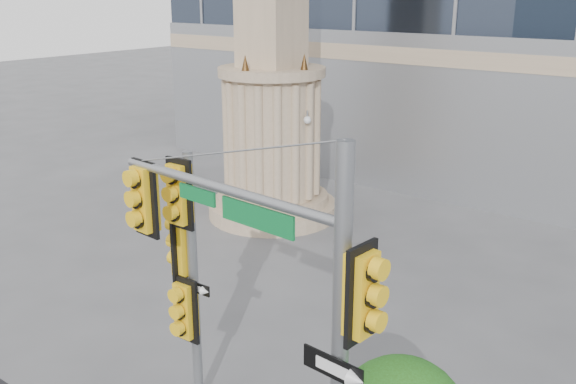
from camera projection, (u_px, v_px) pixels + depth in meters
The scene contains 3 objects.
monument at pixel (272, 54), 20.61m from camera, with size 4.40×4.40×16.60m.
main_signal_pole at pixel (276, 295), 8.43m from camera, with size 4.58×0.78×5.93m.
secondary_signal_pole at pixel (186, 264), 11.27m from camera, with size 0.85×0.63×4.93m.
Camera 1 is at (7.14, -7.38, 7.52)m, focal length 40.00 mm.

